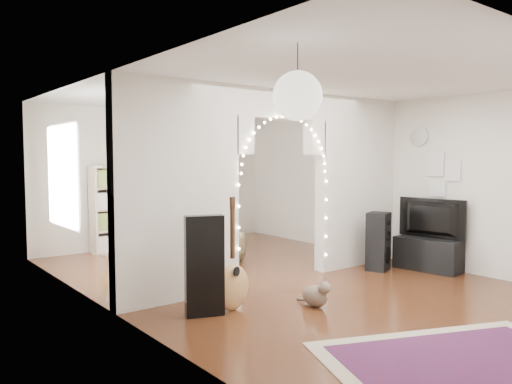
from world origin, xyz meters
TOP-DOWN VIEW (x-y plane):
  - floor at (0.00, 0.00)m, footprint 7.50×7.50m
  - ceiling at (0.00, 0.00)m, footprint 5.00×7.50m
  - wall_back at (0.00, 3.75)m, footprint 5.00×0.02m
  - wall_left at (-2.50, 0.00)m, footprint 0.02×7.50m
  - wall_right at (2.50, 0.00)m, footprint 0.02×7.50m
  - divider_wall at (0.00, 0.00)m, footprint 5.00×0.20m
  - fairy_lights at (0.00, -0.13)m, footprint 1.64×0.04m
  - window at (-2.47, 1.80)m, footprint 0.04×1.20m
  - wall_clock at (2.48, -0.60)m, footprint 0.03×0.31m
  - picture_frames at (2.48, -1.00)m, footprint 0.02×0.50m
  - paper_lantern at (-1.90, -2.40)m, footprint 0.40×0.40m
  - ceiling_fan at (0.00, 2.00)m, footprint 1.10×1.10m
  - area_rug at (-0.72, -3.28)m, footprint 2.85×2.53m
  - guitar_case at (-1.74, -0.73)m, footprint 0.45×0.29m
  - acoustic_guitar at (-1.38, -0.77)m, footprint 0.47×0.31m
  - tabby_cat at (-0.53, -1.27)m, footprint 0.23×0.53m
  - floor_speaker at (1.60, -0.50)m, footprint 0.44×0.41m
  - media_console at (2.20, -0.98)m, footprint 0.52×1.04m
  - tv at (2.20, -0.98)m, footprint 0.27×1.08m
  - bookcase at (-0.67, 3.50)m, footprint 1.62×0.78m
  - dining_table at (-0.25, 2.80)m, footprint 1.21×0.81m
  - flower_vase at (-0.25, 2.80)m, footprint 0.18×0.18m
  - dining_chair_left at (-0.68, 1.73)m, footprint 0.72×0.73m
  - dining_chair_right at (0.00, 1.44)m, footprint 0.69×0.70m

SIDE VIEW (x-z plane):
  - floor at x=0.00m, z-range 0.00..0.00m
  - area_rug at x=-0.72m, z-range 0.00..0.02m
  - tabby_cat at x=-0.53m, z-range -0.03..0.32m
  - media_console at x=2.20m, z-range 0.00..0.50m
  - dining_chair_right at x=0.00m, z-range 0.00..0.52m
  - dining_chair_left at x=-0.68m, z-range 0.00..0.53m
  - floor_speaker at x=1.60m, z-range 0.00..0.90m
  - acoustic_guitar at x=-1.38m, z-range -0.07..1.04m
  - guitar_case at x=-1.74m, z-range 0.00..1.12m
  - dining_table at x=-0.25m, z-range 0.30..1.06m
  - bookcase at x=-0.67m, z-range 0.00..1.61m
  - tv at x=2.20m, z-range 0.50..1.12m
  - flower_vase at x=-0.25m, z-range 0.76..0.95m
  - wall_back at x=0.00m, z-range 0.00..2.70m
  - wall_left at x=-2.50m, z-range 0.00..2.70m
  - wall_right at x=2.50m, z-range 0.00..2.70m
  - divider_wall at x=0.00m, z-range 0.07..2.77m
  - window at x=-2.47m, z-range 0.80..2.20m
  - picture_frames at x=2.48m, z-range 1.15..1.85m
  - fairy_lights at x=0.00m, z-range 0.75..2.35m
  - wall_clock at x=2.48m, z-range 1.95..2.25m
  - paper_lantern at x=-1.90m, z-range 2.05..2.45m
  - ceiling_fan at x=0.00m, z-range 2.25..2.55m
  - ceiling at x=0.00m, z-range 2.69..2.71m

